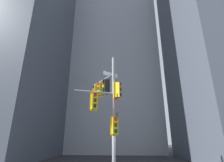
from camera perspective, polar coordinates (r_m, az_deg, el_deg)
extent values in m
cube|color=#4C5460|center=(35.92, -29.26, 20.33)|extent=(17.50, 17.50, 47.30)
cube|color=#9399A3|center=(38.46, 1.31, 6.32)|extent=(15.86, 15.86, 37.37)
cylinder|color=gray|center=(11.02, 0.57, -10.75)|extent=(0.22, 0.22, 7.83)
cylinder|color=gray|center=(12.99, -3.12, 0.20)|extent=(1.92, 2.66, 0.12)
cylinder|color=gray|center=(10.95, -5.85, -3.72)|extent=(2.42, 1.07, 0.12)
cube|color=black|center=(12.50, -1.38, -1.94)|extent=(0.30, 0.41, 1.14)
cube|color=black|center=(12.41, -2.14, -1.81)|extent=(0.47, 0.47, 1.00)
cylinder|color=#360605|center=(12.43, -2.93, -0.13)|extent=(0.16, 0.20, 0.20)
cube|color=black|center=(12.46, -2.94, 0.40)|extent=(0.19, 0.22, 0.02)
cylinder|color=yellow|center=(12.32, -2.96, -1.67)|extent=(0.16, 0.20, 0.20)
cube|color=black|center=(12.35, -2.97, -1.13)|extent=(0.19, 0.22, 0.02)
cylinder|color=#06311C|center=(12.22, -2.98, -3.24)|extent=(0.16, 0.20, 0.20)
cube|color=black|center=(12.25, -3.00, -2.69)|extent=(0.19, 0.22, 0.02)
cube|color=gold|center=(13.23, -3.25, -2.88)|extent=(0.30, 0.41, 1.14)
cube|color=gold|center=(13.15, -3.98, -2.76)|extent=(0.47, 0.47, 1.00)
cylinder|color=red|center=(13.17, -4.72, -1.17)|extent=(0.16, 0.20, 0.20)
cube|color=black|center=(13.20, -4.73, -0.67)|extent=(0.19, 0.22, 0.02)
cylinder|color=#3C2C06|center=(13.06, -4.76, -2.63)|extent=(0.16, 0.20, 0.20)
cube|color=black|center=(13.10, -4.77, -2.12)|extent=(0.19, 0.22, 0.02)
cylinder|color=#06311C|center=(12.97, -4.80, -4.11)|extent=(0.16, 0.20, 0.20)
cube|color=black|center=(13.00, -4.81, -3.60)|extent=(0.19, 0.22, 0.02)
cube|color=gold|center=(13.98, -4.92, -3.71)|extent=(0.30, 0.41, 1.14)
cube|color=gold|center=(13.90, -5.63, -3.60)|extent=(0.47, 0.47, 1.00)
cylinder|color=#360605|center=(13.92, -6.32, -2.09)|extent=(0.16, 0.20, 0.20)
cube|color=black|center=(13.95, -6.33, -1.62)|extent=(0.19, 0.22, 0.02)
cylinder|color=yellow|center=(13.82, -6.37, -3.48)|extent=(0.16, 0.20, 0.20)
cube|color=black|center=(13.85, -6.38, -3.00)|extent=(0.19, 0.22, 0.02)
cylinder|color=#06311C|center=(13.74, -6.43, -4.89)|extent=(0.16, 0.20, 0.20)
cube|color=black|center=(13.76, -6.43, -4.40)|extent=(0.19, 0.22, 0.02)
cube|color=yellow|center=(10.99, -6.17, -6.98)|extent=(0.46, 0.21, 1.14)
cube|color=yellow|center=(10.81, -5.96, -6.79)|extent=(0.44, 0.44, 1.00)
cylinder|color=red|center=(10.70, -5.67, -4.74)|extent=(0.21, 0.13, 0.20)
cube|color=black|center=(10.72, -5.64, -4.12)|extent=(0.23, 0.15, 0.02)
cylinder|color=#3C2C06|center=(10.62, -5.73, -6.58)|extent=(0.21, 0.13, 0.20)
cube|color=black|center=(10.64, -5.70, -5.94)|extent=(0.23, 0.15, 0.02)
cylinder|color=#06311C|center=(10.55, -5.79, -8.43)|extent=(0.21, 0.13, 0.20)
cube|color=black|center=(10.57, -5.76, -7.79)|extent=(0.23, 0.15, 0.02)
cube|color=gold|center=(10.82, 0.73, -14.89)|extent=(0.47, 0.17, 1.14)
cube|color=gold|center=(10.64, 0.98, -14.82)|extent=(0.43, 0.43, 1.00)
cylinder|color=red|center=(10.48, 1.25, -12.84)|extent=(0.21, 0.12, 0.20)
cube|color=black|center=(10.48, 1.25, -12.18)|extent=(0.23, 0.13, 0.02)
cylinder|color=#3C2C06|center=(10.45, 1.26, -14.75)|extent=(0.21, 0.12, 0.20)
cube|color=black|center=(10.45, 1.26, -14.09)|extent=(0.23, 0.13, 0.02)
cylinder|color=#06311C|center=(10.43, 1.27, -16.67)|extent=(0.21, 0.12, 0.20)
cube|color=black|center=(10.43, 1.28, -16.01)|extent=(0.23, 0.13, 0.02)
cube|color=yellow|center=(11.28, 1.09, -3.18)|extent=(0.19, 0.46, 1.14)
cube|color=yellow|center=(11.21, 1.99, -3.08)|extent=(0.43, 0.43, 1.00)
cylinder|color=red|center=(11.25, 2.92, -1.25)|extent=(0.12, 0.21, 0.20)
cube|color=black|center=(11.28, 2.94, -0.66)|extent=(0.14, 0.23, 0.02)
cylinder|color=#3C2C06|center=(11.14, 2.95, -2.96)|extent=(0.12, 0.21, 0.20)
cube|color=black|center=(11.18, 2.97, -2.37)|extent=(0.14, 0.23, 0.02)
cylinder|color=#06311C|center=(11.05, 2.98, -4.71)|extent=(0.12, 0.21, 0.20)
cube|color=black|center=(11.08, 3.00, -4.10)|extent=(0.14, 0.23, 0.02)
cube|color=white|center=(12.00, -0.46, 2.23)|extent=(0.92, 0.77, 0.28)
cube|color=#19479E|center=(12.00, -0.46, 2.23)|extent=(0.89, 0.74, 0.24)
cube|color=red|center=(11.16, 1.69, -6.52)|extent=(0.04, 0.64, 0.80)
cube|color=white|center=(11.16, 1.69, -6.52)|extent=(0.03, 0.60, 0.76)
cube|color=black|center=(10.99, 1.75, -12.56)|extent=(0.09, 0.60, 0.72)
cube|color=white|center=(10.99, 1.75, -12.56)|extent=(0.08, 0.56, 0.68)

